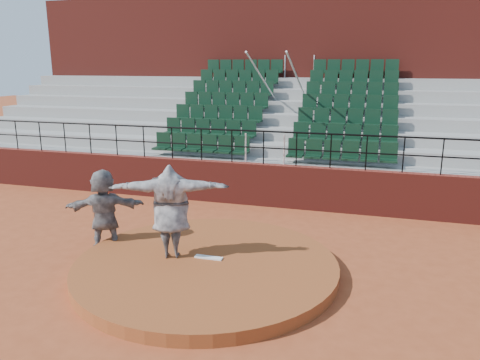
% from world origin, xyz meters
% --- Properties ---
extents(ground, '(90.00, 90.00, 0.00)m').
position_xyz_m(ground, '(0.00, 0.00, 0.00)').
color(ground, '#9E4623').
rests_on(ground, ground).
extents(pitchers_mound, '(5.50, 5.50, 0.25)m').
position_xyz_m(pitchers_mound, '(0.00, 0.00, 0.12)').
color(pitchers_mound, brown).
rests_on(pitchers_mound, ground).
extents(pitching_rubber, '(0.60, 0.15, 0.03)m').
position_xyz_m(pitching_rubber, '(0.00, 0.15, 0.27)').
color(pitching_rubber, white).
rests_on(pitching_rubber, pitchers_mound).
extents(boundary_wall, '(24.00, 0.30, 1.30)m').
position_xyz_m(boundary_wall, '(0.00, 5.00, 0.65)').
color(boundary_wall, maroon).
rests_on(boundary_wall, ground).
extents(wall_railing, '(24.04, 0.05, 1.03)m').
position_xyz_m(wall_railing, '(0.00, 5.00, 2.03)').
color(wall_railing, black).
rests_on(wall_railing, boundary_wall).
extents(seating_deck, '(24.00, 5.97, 4.63)m').
position_xyz_m(seating_deck, '(0.00, 8.65, 1.44)').
color(seating_deck, gray).
rests_on(seating_deck, ground).
extents(press_box_facade, '(24.00, 3.00, 7.10)m').
position_xyz_m(press_box_facade, '(0.00, 12.60, 3.55)').
color(press_box_facade, maroon).
rests_on(press_box_facade, ground).
extents(pitcher, '(2.56, 1.36, 2.01)m').
position_xyz_m(pitcher, '(-0.80, 0.05, 1.26)').
color(pitcher, black).
rests_on(pitcher, pitchers_mound).
extents(fielder, '(1.87, 1.30, 1.94)m').
position_xyz_m(fielder, '(-2.69, 0.50, 0.97)').
color(fielder, black).
rests_on(fielder, ground).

